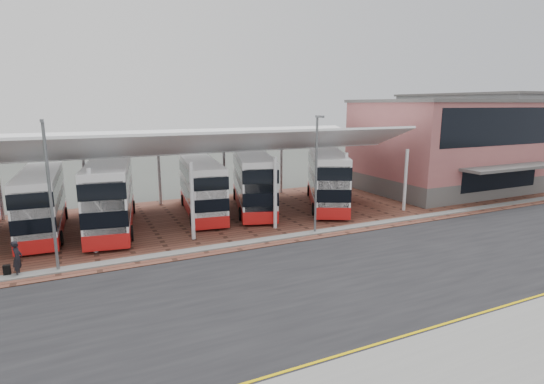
# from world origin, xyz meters

# --- Properties ---
(ground) EXTENTS (140.00, 140.00, 0.00)m
(ground) POSITION_xyz_m (0.00, 0.00, 0.00)
(ground) COLOR #40433F
(road) EXTENTS (120.00, 14.00, 0.02)m
(road) POSITION_xyz_m (0.00, -1.00, 0.01)
(road) COLOR black
(road) RESTS_ON ground
(forecourt) EXTENTS (72.00, 16.00, 0.06)m
(forecourt) POSITION_xyz_m (2.00, 13.00, 0.03)
(forecourt) COLOR brown
(forecourt) RESTS_ON ground
(sidewalk) EXTENTS (120.00, 4.00, 0.14)m
(sidewalk) POSITION_xyz_m (0.00, -9.00, 0.07)
(sidewalk) COLOR slate
(sidewalk) RESTS_ON ground
(north_kerb) EXTENTS (120.00, 0.80, 0.14)m
(north_kerb) POSITION_xyz_m (0.00, 6.20, 0.07)
(north_kerb) COLOR slate
(north_kerb) RESTS_ON ground
(yellow_line_near) EXTENTS (120.00, 0.12, 0.01)m
(yellow_line_near) POSITION_xyz_m (0.00, -7.00, 0.03)
(yellow_line_near) COLOR #DDB400
(yellow_line_near) RESTS_ON road
(yellow_line_far) EXTENTS (120.00, 0.12, 0.01)m
(yellow_line_far) POSITION_xyz_m (0.00, -6.70, 0.03)
(yellow_line_far) COLOR #DDB400
(yellow_line_far) RESTS_ON road
(canopy) EXTENTS (37.00, 11.63, 7.07)m
(canopy) POSITION_xyz_m (-6.00, 13.94, 5.80)
(canopy) COLOR silver
(canopy) RESTS_ON ground
(terminal) EXTENTS (18.40, 14.40, 9.25)m
(terminal) POSITION_xyz_m (23.00, 13.92, 4.66)
(terminal) COLOR #595755
(terminal) RESTS_ON ground
(warehouse) EXTENTS (30.50, 20.50, 10.25)m
(warehouse) POSITION_xyz_m (48.00, 24.00, 5.15)
(warehouse) COLOR slate
(warehouse) RESTS_ON ground
(lamp_west) EXTENTS (0.16, 0.90, 8.07)m
(lamp_west) POSITION_xyz_m (-14.00, 6.27, 4.36)
(lamp_west) COLOR slate
(lamp_west) RESTS_ON ground
(lamp_east) EXTENTS (0.16, 0.90, 8.07)m
(lamp_east) POSITION_xyz_m (2.00, 6.27, 4.36)
(lamp_east) COLOR slate
(lamp_east) RESTS_ON ground
(bus_1) EXTENTS (2.93, 10.50, 4.29)m
(bus_1) POSITION_xyz_m (-14.95, 14.23, 2.19)
(bus_1) COLOR white
(bus_1) RESTS_ON forecourt
(bus_2) EXTENTS (4.43, 11.95, 4.81)m
(bus_2) POSITION_xyz_m (-10.54, 13.66, 2.45)
(bus_2) COLOR white
(bus_2) RESTS_ON forecourt
(bus_3) EXTENTS (3.91, 10.79, 4.35)m
(bus_3) POSITION_xyz_m (-3.61, 14.68, 2.22)
(bus_3) COLOR white
(bus_3) RESTS_ON forecourt
(bus_4) EXTENTS (5.86, 11.69, 4.71)m
(bus_4) POSITION_xyz_m (0.80, 14.50, 2.40)
(bus_4) COLOR white
(bus_4) RESTS_ON forecourt
(bus_5) EXTENTS (7.59, 11.40, 4.72)m
(bus_5) POSITION_xyz_m (7.13, 12.93, 2.41)
(bus_5) COLOR white
(bus_5) RESTS_ON forecourt
(pedestrian) EXTENTS (0.53, 0.73, 1.87)m
(pedestrian) POSITION_xyz_m (-15.82, 6.45, 0.99)
(pedestrian) COLOR black
(pedestrian) RESTS_ON forecourt
(suitcase) EXTENTS (0.34, 0.24, 0.58)m
(suitcase) POSITION_xyz_m (-16.37, 6.61, 0.35)
(suitcase) COLOR black
(suitcase) RESTS_ON forecourt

